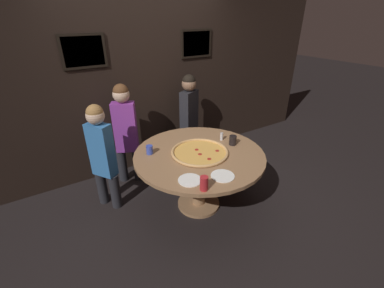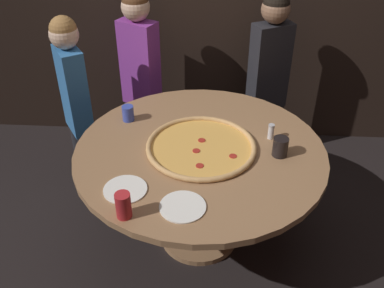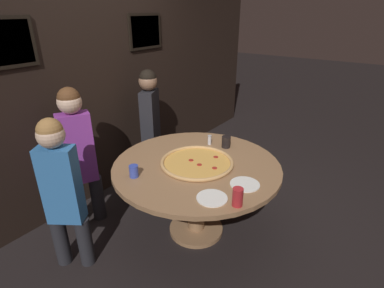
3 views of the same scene
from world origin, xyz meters
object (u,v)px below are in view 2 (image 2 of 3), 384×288
object	(u,v)px
drink_cup_far_left	(128,113)
drink_cup_front_edge	(280,147)
giant_pizza	(201,147)
diner_centre_back	(140,67)
white_plate_right_side	(125,189)
condiment_shaker	(271,131)
diner_far_right	(75,94)
dining_table	(200,167)
white_plate_beside_cup	(183,207)
diner_side_right	(269,70)
drink_cup_far_right	(123,205)

from	to	relation	value
drink_cup_far_left	drink_cup_front_edge	size ratio (longest dim) A/B	0.89
giant_pizza	diner_centre_back	world-z (taller)	diner_centre_back
white_plate_right_side	condiment_shaker	distance (m)	0.95
giant_pizza	diner_far_right	world-z (taller)	diner_far_right
diner_far_right	dining_table	bearing A→B (deg)	-156.38
drink_cup_far_left	drink_cup_front_edge	world-z (taller)	drink_cup_front_edge
drink_cup_far_left	condiment_shaker	world-z (taller)	drink_cup_far_left
white_plate_beside_cup	diner_centre_back	distance (m)	1.55
dining_table	diner_centre_back	world-z (taller)	diner_centre_back
diner_side_right	diner_centre_back	xyz separation A→B (m)	(-1.00, -0.02, 0.00)
drink_cup_far_right	white_plate_beside_cup	world-z (taller)	drink_cup_far_right
giant_pizza	drink_cup_far_left	xyz separation A→B (m)	(-0.48, 0.29, 0.04)
drink_cup_far_left	diner_centre_back	world-z (taller)	diner_centre_back
white_plate_right_side	diner_far_right	distance (m)	1.15
drink_cup_far_right	drink_cup_front_edge	world-z (taller)	drink_cup_far_right
condiment_shaker	diner_side_right	world-z (taller)	diner_side_right
diner_centre_back	diner_side_right	bearing A→B (deg)	-151.55
white_plate_beside_cup	diner_side_right	bearing A→B (deg)	70.09
drink_cup_front_edge	white_plate_right_side	size ratio (longest dim) A/B	0.50
drink_cup_far_left	diner_far_right	xyz separation A→B (m)	(-0.45, 0.32, -0.05)
white_plate_right_side	diner_centre_back	world-z (taller)	diner_centre_back
diner_far_right	drink_cup_far_right	bearing A→B (deg)	173.31
drink_cup_far_left	diner_side_right	xyz separation A→B (m)	(0.96, 0.71, -0.00)
white_plate_right_side	diner_side_right	distance (m)	1.63
giant_pizza	diner_side_right	world-z (taller)	diner_side_right
dining_table	condiment_shaker	world-z (taller)	condiment_shaker
drink_cup_front_edge	condiment_shaker	world-z (taller)	drink_cup_front_edge
white_plate_beside_cup	condiment_shaker	xyz separation A→B (m)	(0.48, 0.64, 0.05)
diner_side_right	diner_centre_back	bearing A→B (deg)	-24.84
giant_pizza	diner_side_right	distance (m)	1.11
giant_pizza	drink_cup_far_left	size ratio (longest dim) A/B	6.44
white_plate_right_side	condiment_shaker	world-z (taller)	condiment_shaker
drink_cup_far_right	diner_far_right	xyz separation A→B (m)	(-0.59, 1.19, -0.07)
giant_pizza	diner_side_right	xyz separation A→B (m)	(0.48, 1.00, 0.03)
giant_pizza	drink_cup_far_right	xyz separation A→B (m)	(-0.34, -0.58, 0.05)
white_plate_beside_cup	diner_far_right	distance (m)	1.41
giant_pizza	condiment_shaker	xyz separation A→B (m)	(0.42, 0.14, 0.04)
giant_pizza	diner_far_right	xyz separation A→B (m)	(-0.93, 0.61, -0.01)
condiment_shaker	diner_side_right	size ratio (longest dim) A/B	0.07
drink_cup_far_left	diner_side_right	distance (m)	1.19
giant_pizza	diner_far_right	size ratio (longest dim) A/B	0.50
drink_cup_far_right	white_plate_beside_cup	bearing A→B (deg)	15.66
diner_side_right	diner_far_right	bearing A→B (deg)	-10.21
dining_table	drink_cup_far_right	bearing A→B (deg)	-120.16
drink_cup_far_right	diner_far_right	size ratio (longest dim) A/B	0.10
giant_pizza	diner_centre_back	xyz separation A→B (m)	(-0.52, 0.99, 0.04)
dining_table	white_plate_beside_cup	bearing A→B (deg)	-97.06
dining_table	drink_cup_far_left	bearing A→B (deg)	148.83
drink_cup_front_edge	diner_side_right	world-z (taller)	diner_side_right
giant_pizza	diner_centre_back	distance (m)	1.12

